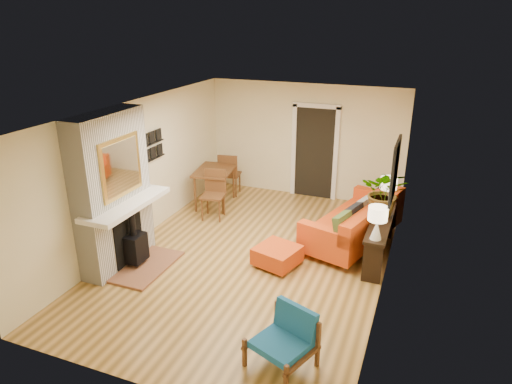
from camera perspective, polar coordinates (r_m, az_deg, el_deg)
room_shell at (r=9.82m, az=8.53°, el=4.81°), size 6.50×6.50×6.50m
fireplace at (r=7.76m, az=-17.25°, el=-0.40°), size 1.09×1.68×2.60m
sofa at (r=8.64m, az=12.63°, el=-3.72°), size 1.62×2.54×0.93m
ottoman at (r=7.78m, az=2.67°, el=-7.86°), size 0.82×0.82×0.34m
blue_chair at (r=5.74m, az=3.84°, el=-17.47°), size 0.89×0.88×0.72m
dining_table at (r=10.05m, az=-4.75°, el=1.91°), size 1.02×1.92×1.01m
console_table at (r=8.11m, az=15.30°, el=-4.36°), size 0.34×1.85×0.72m
lamp_near at (r=7.23m, az=14.94°, el=-3.29°), size 0.30×0.30×0.54m
lamp_far at (r=8.58m, az=16.19°, el=0.49°), size 0.30×0.30×0.54m
houseplant at (r=8.11m, az=15.82°, el=-0.03°), size 0.77×0.67×0.85m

